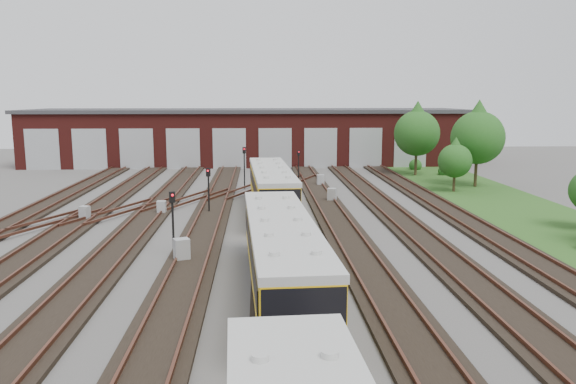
{
  "coord_description": "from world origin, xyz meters",
  "views": [
    {
      "loc": [
        1.15,
        -27.38,
        7.67
      ],
      "look_at": [
        2.94,
        6.29,
        2.0
      ],
      "focal_mm": 35.0,
      "sensor_mm": 36.0,
      "label": 1
    }
  ],
  "objects": [
    {
      "name": "ground",
      "position": [
        0.0,
        0.0,
        0.0
      ],
      "size": [
        120.0,
        120.0,
        0.0
      ],
      "primitive_type": "plane",
      "color": "#44423F",
      "rests_on": "ground"
    },
    {
      "name": "track_network",
      "position": [
        -0.17,
        0.59,
        0.11
      ],
      "size": [
        30.4,
        70.0,
        0.33
      ],
      "color": "black",
      "rests_on": "ground"
    },
    {
      "name": "maintenance_shed",
      "position": [
        -0.01,
        39.97,
        3.2
      ],
      "size": [
        51.0,
        12.5,
        6.35
      ],
      "color": "#4E1613",
      "rests_on": "ground"
    },
    {
      "name": "grass_verge",
      "position": [
        19.0,
        10.0,
        0.03
      ],
      "size": [
        8.0,
        55.0,
        0.05
      ],
      "primitive_type": "cube",
      "color": "#284B19",
      "rests_on": "ground"
    },
    {
      "name": "metro_train",
      "position": [
        2.0,
        -6.75,
        1.75
      ],
      "size": [
        3.04,
        45.48,
        2.77
      ],
      "rotation": [
        0.0,
        0.0,
        0.05
      ],
      "color": "black",
      "rests_on": "ground"
    },
    {
      "name": "signal_mast_0",
      "position": [
        -2.99,
        -0.7,
        2.08
      ],
      "size": [
        0.3,
        0.29,
        3.25
      ],
      "rotation": [
        0.0,
        0.0,
        0.34
      ],
      "color": "black",
      "rests_on": "ground"
    },
    {
      "name": "signal_mast_1",
      "position": [
        -2.18,
        9.66,
        1.99
      ],
      "size": [
        0.3,
        0.28,
        3.08
      ],
      "rotation": [
        0.0,
        0.0,
        -0.13
      ],
      "color": "black",
      "rests_on": "ground"
    },
    {
      "name": "signal_mast_2",
      "position": [
        4.72,
        22.13,
        1.96
      ],
      "size": [
        0.26,
        0.24,
        3.07
      ],
      "rotation": [
        0.0,
        0.0,
        0.24
      ],
      "color": "black",
      "rests_on": "ground"
    },
    {
      "name": "signal_mast_3",
      "position": [
        -0.05,
        20.1,
        2.26
      ],
      "size": [
        0.28,
        0.27,
        3.56
      ],
      "rotation": [
        0.0,
        0.0,
        0.12
      ],
      "color": "black",
      "rests_on": "ground"
    },
    {
      "name": "relay_cabinet_0",
      "position": [
        -9.83,
        7.9,
        0.47
      ],
      "size": [
        0.69,
        0.64,
        0.94
      ],
      "primitive_type": "cube",
      "rotation": [
        0.0,
        0.0,
        -0.35
      ],
      "color": "#96999B",
      "rests_on": "ground"
    },
    {
      "name": "relay_cabinet_1",
      "position": [
        -5.29,
        9.47,
        0.47
      ],
      "size": [
        0.57,
        0.48,
        0.94
      ],
      "primitive_type": "cube",
      "rotation": [
        0.0,
        0.0,
        -0.01
      ],
      "color": "#96999B",
      "rests_on": "ground"
    },
    {
      "name": "relay_cabinet_2",
      "position": [
        -2.49,
        -1.58,
        0.57
      ],
      "size": [
        0.85,
        0.79,
        1.15
      ],
      "primitive_type": "cube",
      "rotation": [
        0.0,
        0.0,
        0.39
      ],
      "color": "#96999B",
      "rests_on": "ground"
    },
    {
      "name": "relay_cabinet_3",
      "position": [
        6.59,
        13.4,
        0.52
      ],
      "size": [
        0.76,
        0.69,
        1.05
      ],
      "primitive_type": "cube",
      "rotation": [
        0.0,
        0.0,
        -0.32
      ],
      "color": "#96999B",
      "rests_on": "ground"
    },
    {
      "name": "relay_cabinet_4",
      "position": [
        6.58,
        21.04,
        0.51
      ],
      "size": [
        0.62,
        0.52,
        1.02
      ],
      "primitive_type": "cube",
      "rotation": [
        0.0,
        0.0,
        0.02
      ],
      "color": "#96999B",
      "rests_on": "ground"
    },
    {
      "name": "tree_0",
      "position": [
        16.8,
        27.36,
        4.76
      ],
      "size": [
        4.47,
        4.47,
        7.4
      ],
      "color": "#382C19",
      "rests_on": "ground"
    },
    {
      "name": "tree_1",
      "position": [
        17.21,
        17.41,
        2.92
      ],
      "size": [
        2.75,
        2.75,
        4.55
      ],
      "color": "#382C19",
      "rests_on": "ground"
    },
    {
      "name": "tree_2",
      "position": [
        19.99,
        19.93,
        4.85
      ],
      "size": [
        4.55,
        4.55,
        7.55
      ],
      "color": "#382C19",
      "rests_on": "ground"
    },
    {
      "name": "bush_1",
      "position": [
        19.74,
        27.49,
        0.59
      ],
      "size": [
        1.18,
        1.18,
        1.18
      ],
      "primitive_type": "sphere",
      "color": "#184213",
      "rests_on": "ground"
    },
    {
      "name": "bush_2",
      "position": [
        18.07,
        31.89,
        0.69
      ],
      "size": [
        1.37,
        1.37,
        1.37
      ],
      "primitive_type": "sphere",
      "color": "#184213",
      "rests_on": "ground"
    }
  ]
}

